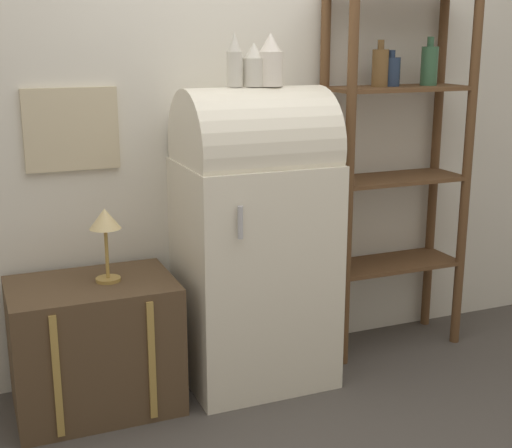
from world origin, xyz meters
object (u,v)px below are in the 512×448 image
vase_center (254,66)px  vase_right (270,62)px  suitcase_trunk (95,346)px  vase_left (235,62)px  desk_lamp (105,226)px  refrigerator (254,234)px

vase_center → vase_right: (0.08, -0.01, 0.02)m
vase_center → vase_right: size_ratio=0.82×
suitcase_trunk → vase_left: (0.69, 0.01, 1.24)m
vase_right → vase_center: bearing=168.9°
vase_center → vase_right: 0.08m
vase_center → vase_left: bearing=-179.7°
vase_left → vase_center: 0.10m
vase_center → desk_lamp: bearing=-178.8°
vase_left → vase_right: size_ratio=1.01×
vase_center → desk_lamp: 0.97m
vase_right → refrigerator: bearing=173.0°
vase_left → vase_right: vase_left is taller
vase_center → desk_lamp: vase_center is taller
suitcase_trunk → vase_center: bearing=0.7°
desk_lamp → vase_left: bearing=1.4°
vase_left → desk_lamp: (-0.61, -0.01, -0.69)m
suitcase_trunk → desk_lamp: desk_lamp is taller
suitcase_trunk → desk_lamp: bearing=-3.7°
suitcase_trunk → vase_right: 1.51m
vase_left → desk_lamp: bearing=-178.6°
vase_left → vase_right: bearing=-4.9°
vase_left → vase_center: bearing=0.3°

